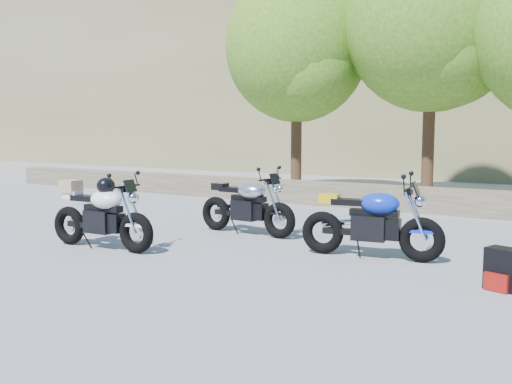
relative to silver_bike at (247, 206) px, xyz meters
The scene contains 8 objects.
ground 1.63m from the silver_bike, 78.58° to the right, with size 90.00×90.00×0.00m, color gray.
stone_wall 3.97m from the silver_bike, 85.50° to the left, with size 22.00×0.55×0.50m, color brown.
tree_decid_left 6.77m from the silver_bike, 110.42° to the left, with size 3.67×3.67×5.62m.
tree_decid_mid 7.10m from the silver_bike, 78.51° to the left, with size 4.08×4.08×6.24m.
silver_bike is the anchor object (origin of this frame).
white_bike 2.30m from the silver_bike, 118.43° to the right, with size 1.80×0.57×1.00m.
blue_bike 2.35m from the silver_bike, 13.98° to the right, with size 1.85×0.58×0.93m.
backpack 4.16m from the silver_bike, 17.55° to the right, with size 0.37×0.35×0.43m.
Camera 1 is at (4.58, -5.90, 1.62)m, focal length 40.00 mm.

